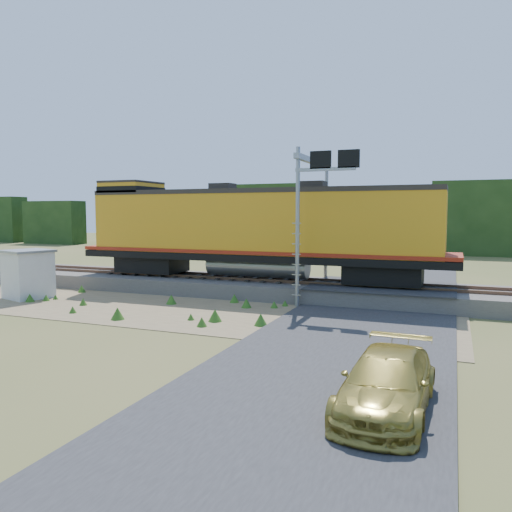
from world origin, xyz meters
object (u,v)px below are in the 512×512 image
at_px(locomotive, 252,229).
at_px(shed, 28,274).
at_px(car, 387,383).
at_px(signal_gantry, 318,190).

relative_size(locomotive, shed, 7.86).
bearing_deg(car, shed, 158.61).
xyz_separation_m(locomotive, car, (9.07, -14.16, -2.96)).
height_order(signal_gantry, car, signal_gantry).
relative_size(locomotive, car, 4.52).
height_order(shed, car, shed).
bearing_deg(shed, car, -7.48).
relative_size(shed, signal_gantry, 0.35).
distance_m(signal_gantry, car, 15.28).
height_order(locomotive, car, locomotive).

